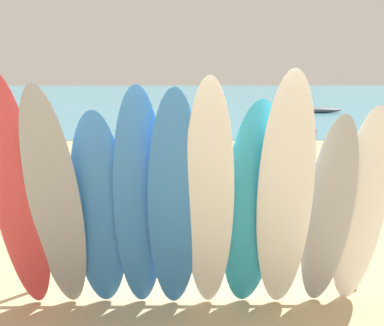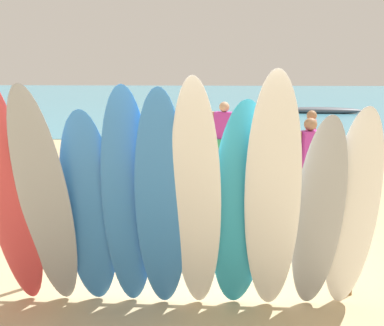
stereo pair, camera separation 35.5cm
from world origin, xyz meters
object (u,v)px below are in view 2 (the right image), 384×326
at_px(surfboard_grey_1, 45,204).
at_px(surfboard_blue_4, 162,207).
at_px(surfboard_white_7, 272,203).
at_px(beachgoer_photographing, 224,133).
at_px(beachgoer_midbeach, 310,142).
at_px(surfboard_teal_6, 240,211).
at_px(surfboard_grey_8, 318,219).
at_px(surfboard_blue_3, 128,204).
at_px(distant_boat, 320,110).
at_px(surfboard_red_0, 10,198).
at_px(surfboard_white_9, 352,214).
at_px(surfboard_rack, 186,238).
at_px(surfboard_blue_2, 90,213).
at_px(surfboard_white_5, 196,204).
at_px(beachgoer_near_rack, 309,158).
at_px(beachgoer_by_water, 29,161).

height_order(surfboard_grey_1, surfboard_blue_4, surfboard_grey_1).
relative_size(surfboard_white_7, beachgoer_photographing, 1.56).
bearing_deg(beachgoer_midbeach, surfboard_teal_6, 174.88).
xyz_separation_m(surfboard_white_7, surfboard_grey_8, (0.46, 0.15, -0.19)).
bearing_deg(surfboard_grey_8, surfboard_blue_3, -179.83).
relative_size(surfboard_teal_6, beachgoer_photographing, 1.37).
bearing_deg(surfboard_blue_3, distant_boat, 68.37).
xyz_separation_m(surfboard_blue_3, surfboard_grey_8, (1.80, 0.02, -0.13)).
bearing_deg(surfboard_grey_8, surfboard_red_0, -178.86).
bearing_deg(surfboard_white_9, surfboard_white_7, -164.77).
bearing_deg(surfboard_blue_4, surfboard_rack, 70.18).
relative_size(surfboard_blue_2, surfboard_white_7, 0.83).
relative_size(surfboard_white_5, distant_boat, 0.58).
height_order(surfboard_white_5, distant_boat, surfboard_white_5).
distance_m(beachgoer_photographing, beachgoer_near_rack, 2.95).
bearing_deg(beachgoer_photographing, surfboard_white_9, 116.16).
distance_m(beachgoer_photographing, distant_boat, 14.90).
height_order(beachgoer_by_water, beachgoer_midbeach, beachgoer_by_water).
bearing_deg(beachgoer_near_rack, distant_boat, 43.28).
relative_size(surfboard_red_0, beachgoer_by_water, 1.65).
height_order(surfboard_red_0, surfboard_white_5, surfboard_red_0).
height_order(surfboard_rack, surfboard_red_0, surfboard_red_0).
relative_size(surfboard_rack, surfboard_blue_2, 1.71).
bearing_deg(beachgoer_photographing, surfboard_white_7, 108.88).
relative_size(surfboard_blue_2, surfboard_teal_6, 0.95).
height_order(surfboard_blue_3, beachgoer_photographing, surfboard_blue_3).
relative_size(surfboard_blue_4, beachgoer_by_water, 1.56).
distance_m(surfboard_rack, surfboard_blue_2, 1.11).
xyz_separation_m(beachgoer_by_water, beachgoer_photographing, (3.27, 2.97, 0.07)).
bearing_deg(surfboard_white_5, surfboard_rack, 104.38).
bearing_deg(distant_boat, beachgoer_photographing, -110.09).
bearing_deg(beachgoer_photographing, beachgoer_by_water, 58.35).
height_order(surfboard_blue_2, surfboard_white_7, surfboard_white_7).
xyz_separation_m(surfboard_rack, surfboard_blue_3, (-0.52, -0.54, 0.53)).
height_order(surfboard_white_5, surfboard_grey_8, surfboard_white_5).
height_order(surfboard_grey_8, distant_boat, surfboard_grey_8).
xyz_separation_m(surfboard_white_7, distant_boat, (4.80, 20.38, -1.07)).
bearing_deg(surfboard_white_7, distant_boat, 82.59).
xyz_separation_m(surfboard_blue_4, beachgoer_midbeach, (2.48, 5.70, -0.27)).
relative_size(surfboard_blue_4, surfboard_white_5, 0.95).
xyz_separation_m(surfboard_teal_6, beachgoer_photographing, (-0.03, 6.26, -0.14)).
height_order(surfboard_red_0, surfboard_grey_8, surfboard_red_0).
relative_size(surfboard_blue_2, beachgoer_midbeach, 1.40).
bearing_deg(beachgoer_by_water, distant_boat, 18.50).
distance_m(surfboard_rack, beachgoer_near_rack, 3.66).
xyz_separation_m(beachgoer_by_water, beachgoer_near_rack, (4.64, 0.36, 0.03)).
distance_m(surfboard_red_0, surfboard_teal_6, 2.19).
xyz_separation_m(beachgoer_by_water, distant_boat, (8.38, 16.95, -0.73)).
bearing_deg(beachgoer_near_rack, surfboard_white_7, -139.69).
xyz_separation_m(surfboard_white_5, beachgoer_near_rack, (1.76, 3.77, -0.28)).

